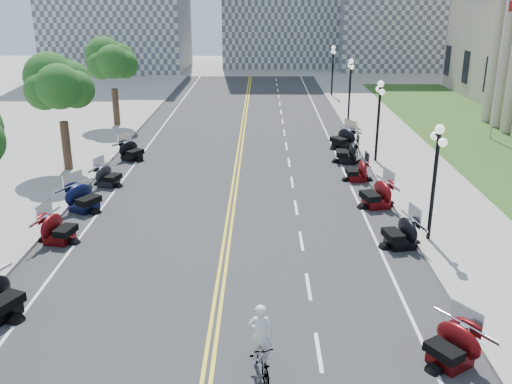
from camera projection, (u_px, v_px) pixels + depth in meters
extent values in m
plane|color=gray|center=(220.00, 286.00, 20.65)|extent=(160.00, 160.00, 0.00)
cube|color=#333335|center=(233.00, 194.00, 30.09)|extent=(16.00, 90.00, 0.01)
cube|color=yellow|center=(231.00, 194.00, 30.09)|extent=(0.12, 90.00, 0.00)
cube|color=yellow|center=(236.00, 194.00, 30.09)|extent=(0.12, 90.00, 0.00)
cube|color=white|center=(355.00, 194.00, 30.02)|extent=(0.12, 90.00, 0.00)
cube|color=white|center=(113.00, 193.00, 30.15)|extent=(0.12, 90.00, 0.00)
cube|color=white|center=(319.00, 352.00, 16.84)|extent=(0.12, 2.00, 0.00)
cube|color=white|center=(308.00, 286.00, 20.62)|extent=(0.12, 2.00, 0.00)
cube|color=white|center=(301.00, 241.00, 24.39)|extent=(0.12, 2.00, 0.00)
cube|color=white|center=(296.00, 208.00, 28.17)|extent=(0.12, 2.00, 0.00)
cube|color=white|center=(292.00, 182.00, 31.94)|extent=(0.12, 2.00, 0.00)
cube|color=white|center=(289.00, 162.00, 35.72)|extent=(0.12, 2.00, 0.00)
cube|color=white|center=(286.00, 146.00, 39.49)|extent=(0.12, 2.00, 0.00)
cube|color=white|center=(284.00, 133.00, 43.27)|extent=(0.12, 2.00, 0.00)
cube|color=white|center=(283.00, 121.00, 47.04)|extent=(0.12, 2.00, 0.00)
cube|color=white|center=(281.00, 112.00, 50.82)|extent=(0.12, 2.00, 0.00)
cube|color=white|center=(280.00, 104.00, 54.59)|extent=(0.12, 2.00, 0.00)
cube|color=white|center=(279.00, 96.00, 58.37)|extent=(0.12, 2.00, 0.00)
cube|color=white|center=(278.00, 90.00, 62.15)|extent=(0.12, 2.00, 0.00)
cube|color=white|center=(277.00, 85.00, 65.92)|extent=(0.12, 2.00, 0.00)
cube|color=white|center=(276.00, 80.00, 69.70)|extent=(0.12, 2.00, 0.00)
cube|color=#9E9991|center=(433.00, 193.00, 29.96)|extent=(5.00, 90.00, 0.15)
cube|color=#9E9991|center=(36.00, 192.00, 30.17)|extent=(5.00, 90.00, 0.15)
cube|color=#356023|center=(505.00, 154.00, 37.45)|extent=(9.00, 60.00, 0.10)
imported|color=#A51414|center=(260.00, 357.00, 15.70)|extent=(0.96, 1.89, 1.09)
imported|color=silver|center=(260.00, 311.00, 15.22)|extent=(0.67, 0.44, 1.85)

